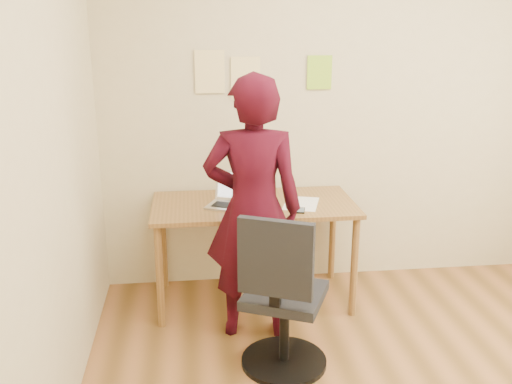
{
  "coord_description": "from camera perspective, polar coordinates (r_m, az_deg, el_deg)",
  "views": [
    {
      "loc": [
        -1.1,
        -2.35,
        1.96
      ],
      "look_at": [
        -0.71,
        0.95,
        0.95
      ],
      "focal_mm": 40.0,
      "sensor_mm": 36.0,
      "label": 1
    }
  ],
  "objects": [
    {
      "name": "person",
      "position": [
        3.51,
        -0.3,
        -1.77
      ],
      "size": [
        0.66,
        0.48,
        1.68
      ],
      "primitive_type": "imported",
      "rotation": [
        0.0,
        0.0,
        3.01
      ],
      "color": "#330612",
      "rests_on": "ground"
    },
    {
      "name": "office_chair",
      "position": [
        3.28,
        2.61,
        -11.23
      ],
      "size": [
        0.57,
        0.58,
        0.97
      ],
      "rotation": [
        0.0,
        0.0,
        -0.43
      ],
      "color": "black",
      "rests_on": "ground"
    },
    {
      "name": "wall_note_right",
      "position": [
        4.21,
        6.37,
        11.8
      ],
      "size": [
        0.18,
        0.0,
        0.24
      ],
      "primitive_type": "cube",
      "color": "#9CD530",
      "rests_on": "room"
    },
    {
      "name": "desk",
      "position": [
        3.98,
        -0.23,
        -2.29
      ],
      "size": [
        1.4,
        0.7,
        0.74
      ],
      "color": "brown",
      "rests_on": "ground"
    },
    {
      "name": "wall_note_left",
      "position": [
        4.11,
        -4.64,
        11.89
      ],
      "size": [
        0.21,
        0.0,
        0.3
      ],
      "primitive_type": "cube",
      "color": "#F8DE94",
      "rests_on": "room"
    },
    {
      "name": "room",
      "position": [
        2.67,
        17.77,
        2.86
      ],
      "size": [
        3.58,
        3.58,
        2.78
      ],
      "color": "brown",
      "rests_on": "ground"
    },
    {
      "name": "phone",
      "position": [
        3.79,
        4.47,
        -1.85
      ],
      "size": [
        0.08,
        0.12,
        0.01
      ],
      "rotation": [
        0.0,
        0.0,
        -0.23
      ],
      "color": "black",
      "rests_on": "desk"
    },
    {
      "name": "laptop",
      "position": [
        3.9,
        -2.36,
        -0.62
      ],
      "size": [
        0.39,
        0.37,
        0.22
      ],
      "rotation": [
        0.0,
        0.0,
        -0.43
      ],
      "color": "#ACACB3",
      "rests_on": "desk"
    },
    {
      "name": "wall_note_mid",
      "position": [
        4.13,
        -1.05,
        11.31
      ],
      "size": [
        0.21,
        0.0,
        0.3
      ],
      "primitive_type": "cube",
      "color": "#F8DE94",
      "rests_on": "room"
    },
    {
      "name": "paper_sheet",
      "position": [
        3.95,
        4.53,
        -1.16
      ],
      "size": [
        0.31,
        0.37,
        0.0
      ],
      "primitive_type": "cube",
      "rotation": [
        0.0,
        0.0,
        -0.31
      ],
      "color": "white",
      "rests_on": "desk"
    }
  ]
}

